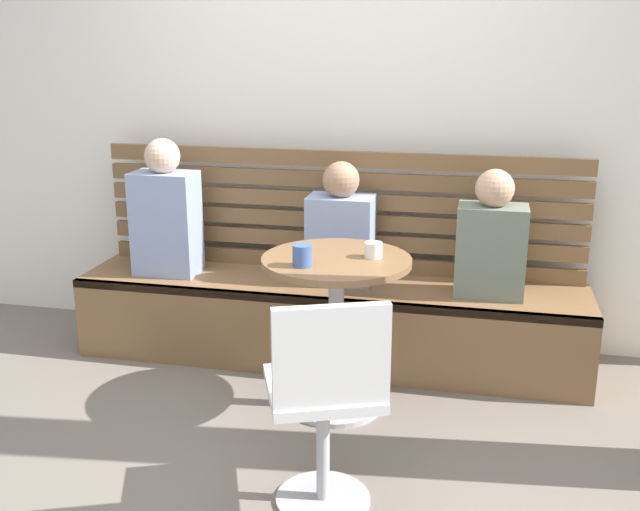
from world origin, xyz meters
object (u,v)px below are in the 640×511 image
Objects in this scene: person_child_left at (341,230)px; cup_mug_blue at (302,256)px; booth_bench at (329,321)px; person_child_middle at (491,241)px; person_adult at (166,214)px; white_chair at (326,398)px; cafe_table at (336,304)px; cup_ceramic_white at (373,250)px.

person_child_left reaches higher than cup_mug_blue.
booth_bench is 0.97m from person_child_middle.
person_adult is (-0.90, -0.01, 0.55)m from booth_bench.
person_child_middle is 1.05m from cup_mug_blue.
person_child_left is at bearing 98.98° from white_chair.
cafe_table is 0.33m from cup_mug_blue.
white_chair reaches higher than booth_bench.
person_child_middle is at bearing -0.67° from booth_bench.
cup_ceramic_white is at bearing 87.66° from white_chair.
cup_ceramic_white is (0.25, -0.52, 0.05)m from person_child_left.
white_chair is (0.27, -1.33, 0.24)m from booth_bench.
cup_mug_blue is at bearing -35.73° from person_adult.
booth_bench is at bearing 122.38° from cup_ceramic_white.
cup_ceramic_white reaches higher than booth_bench.
person_adult is at bearing -176.87° from person_child_left.
person_adult reaches higher than person_child_left.
person_adult reaches higher than booth_bench.
booth_bench is 0.62m from cafe_table.
cup_ceramic_white is (-0.52, -0.47, 0.05)m from person_child_middle.
white_chair is at bearing -81.02° from person_child_left.
person_child_left reaches higher than person_child_middle.
cup_mug_blue is (-0.80, -0.67, 0.06)m from person_child_middle.
white_chair reaches higher than cup_mug_blue.
white_chair is 1.33× the size of person_child_middle.
cafe_table is at bearing -80.86° from person_child_left.
person_child_middle is at bearing 39.98° from cup_mug_blue.
cafe_table is 1.19m from person_adult.
cup_mug_blue reaches higher than cup_ceramic_white.
white_chair is at bearing -112.73° from person_child_middle.
person_adult is at bearing 154.09° from cafe_table.
cup_ceramic_white reaches higher than cafe_table.
booth_bench is 3.65× the size of person_adult.
booth_bench is at bearing 92.12° from cup_mug_blue.
cafe_table is 0.31m from cup_ceramic_white.
white_chair is 1.46m from person_child_middle.
white_chair is at bearing -78.48° from booth_bench.
cafe_table is 0.88m from person_child_middle.
cup_ceramic_white is at bearing 35.15° from cup_mug_blue.
white_chair is at bearing -48.34° from person_adult.
cup_mug_blue is at bearing 110.71° from white_chair.
person_child_left is (0.06, 0.04, 0.50)m from booth_bench.
person_adult is (-1.17, 1.32, 0.31)m from white_chair.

